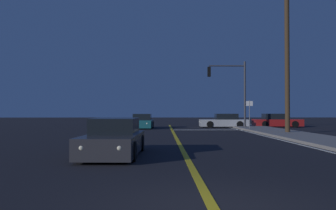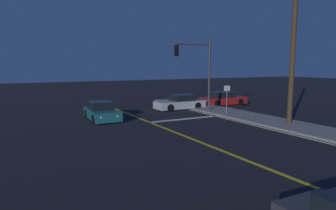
% 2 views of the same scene
% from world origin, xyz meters
% --- Properties ---
extents(ground_plane, '(160.00, 160.00, 0.00)m').
position_xyz_m(ground_plane, '(0.00, 0.00, 0.00)').
color(ground_plane, black).
extents(sidewalk_right, '(3.20, 44.95, 0.15)m').
position_xyz_m(sidewalk_right, '(7.57, 12.49, 0.07)').
color(sidewalk_right, gray).
rests_on(sidewalk_right, ground).
extents(lane_line_center, '(0.20, 42.45, 0.01)m').
position_xyz_m(lane_line_center, '(0.00, 12.49, 0.01)').
color(lane_line_center, gold).
rests_on(lane_line_center, ground).
extents(lane_line_edge_right, '(0.16, 42.45, 0.01)m').
position_xyz_m(lane_line_edge_right, '(5.72, 12.49, 0.01)').
color(lane_line_edge_right, silver).
rests_on(lane_line_edge_right, ground).
extents(stop_bar, '(5.97, 0.50, 0.01)m').
position_xyz_m(stop_bar, '(2.98, 23.47, 0.01)').
color(stop_bar, silver).
rests_on(stop_bar, ground).
extents(car_lead_oncoming_teal, '(2.07, 4.21, 1.34)m').
position_xyz_m(car_lead_oncoming_teal, '(-2.68, 26.24, 0.58)').
color(car_lead_oncoming_teal, '#195960').
rests_on(car_lead_oncoming_teal, ground).
extents(car_distant_tail_silver, '(4.70, 1.87, 1.34)m').
position_xyz_m(car_distant_tail_silver, '(5.27, 28.13, 0.58)').
color(car_distant_tail_silver, '#B2B5BA').
rests_on(car_distant_tail_silver, ground).
extents(car_mid_block_charcoal, '(2.01, 4.76, 1.34)m').
position_xyz_m(car_mid_block_charcoal, '(-2.57, 6.87, 0.58)').
color(car_mid_block_charcoal, '#2D2D33').
rests_on(car_mid_block_charcoal, ground).
extents(car_parked_curb_red, '(4.78, 2.09, 1.34)m').
position_xyz_m(car_parked_curb_red, '(10.64, 28.67, 0.58)').
color(car_parked_curb_red, maroon).
rests_on(car_parked_curb_red, ground).
extents(traffic_signal_near_right, '(3.52, 0.28, 6.16)m').
position_xyz_m(traffic_signal_near_right, '(5.58, 25.77, 4.07)').
color(traffic_signal_near_right, '#38383D').
rests_on(traffic_signal_near_right, ground).
extents(utility_pole_right, '(1.69, 0.33, 11.01)m').
position_xyz_m(utility_pole_right, '(7.87, 18.09, 5.67)').
color(utility_pole_right, '#42301E').
rests_on(utility_pole_right, ground).
extents(street_sign_corner, '(0.56, 0.06, 2.48)m').
position_xyz_m(street_sign_corner, '(6.47, 22.97, 1.67)').
color(street_sign_corner, slate).
rests_on(street_sign_corner, ground).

